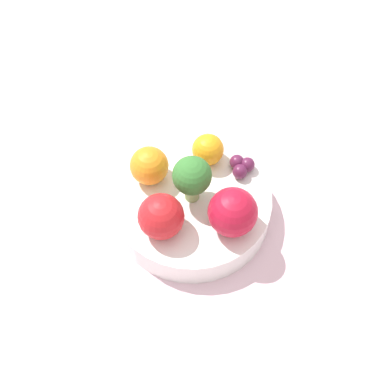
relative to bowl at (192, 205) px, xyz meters
name	(u,v)px	position (x,y,z in m)	size (l,w,h in m)	color
ground_plane	(192,221)	(0.00, 0.00, -0.04)	(6.00, 6.00, 0.00)	gray
table_surface	(192,217)	(0.00, 0.00, -0.03)	(1.20, 1.20, 0.02)	silver
bowl	(192,205)	(0.00, 0.00, 0.00)	(0.19, 0.19, 0.04)	white
broccoli	(192,174)	(0.00, 0.00, 0.06)	(0.05, 0.05, 0.07)	#8CB76B
apple_red	(161,216)	(-0.04, -0.04, 0.05)	(0.05, 0.05, 0.05)	red
apple_green	(233,212)	(0.04, -0.04, 0.05)	(0.06, 0.06, 0.06)	#B7142D
orange_front	(149,166)	(-0.05, 0.03, 0.04)	(0.05, 0.05, 0.05)	orange
orange_back	(208,150)	(0.02, 0.06, 0.04)	(0.04, 0.04, 0.04)	orange
grape_cluster	(241,166)	(0.06, 0.04, 0.03)	(0.03, 0.03, 0.02)	#5B1E42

